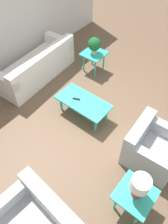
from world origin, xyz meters
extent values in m
plane|color=brown|center=(0.00, 0.00, 0.00)|extent=(14.00, 14.00, 0.00)
cube|color=white|center=(2.34, -0.30, 0.21)|extent=(1.01, 2.22, 0.41)
cube|color=white|center=(2.01, -0.33, 0.61)|extent=(0.36, 2.18, 0.40)
cube|color=white|center=(2.41, -1.28, 0.54)|extent=(0.87, 0.26, 0.26)
cube|color=white|center=(2.27, 0.68, 0.54)|extent=(0.87, 0.26, 0.26)
cube|color=#A8ADB2|center=(-1.15, 0.04, 0.20)|extent=(0.93, 0.93, 0.40)
cube|color=#A8ADB2|center=(-0.80, 0.06, 0.60)|extent=(0.25, 0.90, 0.40)
cube|color=#A8ADB2|center=(-1.16, 0.40, 0.53)|extent=(0.89, 0.21, 0.26)
cube|color=#A8ADB2|center=(-1.13, -0.32, 0.53)|extent=(0.89, 0.21, 0.26)
cube|color=#A8ADB2|center=(-0.49, 1.94, 0.60)|extent=(1.26, 0.30, 0.40)
cube|color=#A8ADB2|center=(0.08, 2.23, 0.53)|extent=(0.23, 0.89, 0.26)
cube|color=#2DB79E|center=(0.54, -0.03, 0.40)|extent=(1.16, 0.59, 0.04)
cylinder|color=#2DB79E|center=(0.06, -0.22, 0.19)|extent=(0.05, 0.05, 0.38)
cylinder|color=#2DB79E|center=(1.02, -0.22, 0.19)|extent=(0.05, 0.05, 0.38)
cylinder|color=#2DB79E|center=(0.06, 0.17, 0.19)|extent=(0.05, 0.05, 0.38)
cylinder|color=#2DB79E|center=(1.02, 0.17, 0.19)|extent=(0.05, 0.05, 0.38)
cube|color=#2DB79E|center=(1.33, -1.44, 0.52)|extent=(0.56, 0.56, 0.04)
cylinder|color=#2DB79E|center=(1.14, -1.63, 0.25)|extent=(0.04, 0.04, 0.50)
cylinder|color=#2DB79E|center=(1.52, -1.63, 0.25)|extent=(0.04, 0.04, 0.50)
cylinder|color=#2DB79E|center=(1.14, -1.25, 0.25)|extent=(0.04, 0.04, 0.50)
cylinder|color=#2DB79E|center=(1.52, -1.25, 0.25)|extent=(0.04, 0.04, 0.50)
cube|color=#2DB79E|center=(-1.31, 1.04, 0.52)|extent=(0.56, 0.56, 0.04)
cylinder|color=#2DB79E|center=(-1.50, 0.85, 0.25)|extent=(0.04, 0.04, 0.50)
cylinder|color=#2DB79E|center=(-1.12, 0.85, 0.25)|extent=(0.04, 0.04, 0.50)
cylinder|color=#2DB79E|center=(-1.50, 1.23, 0.25)|extent=(0.04, 0.04, 0.50)
cylinder|color=#2DB79E|center=(-1.12, 1.23, 0.25)|extent=(0.04, 0.04, 0.50)
cylinder|color=#B2ADA3|center=(1.33, -1.44, 0.59)|extent=(0.14, 0.14, 0.11)
sphere|color=#195B28|center=(1.33, -1.44, 0.79)|extent=(0.33, 0.33, 0.33)
cylinder|color=red|center=(-1.31, 1.04, 0.67)|extent=(0.15, 0.15, 0.27)
cylinder|color=white|center=(-1.31, 1.04, 0.91)|extent=(0.28, 0.28, 0.21)
cube|color=black|center=(0.70, 0.02, 0.43)|extent=(0.16, 0.10, 0.02)
camera|label=1|loc=(-1.46, 2.44, 3.74)|focal=35.00mm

